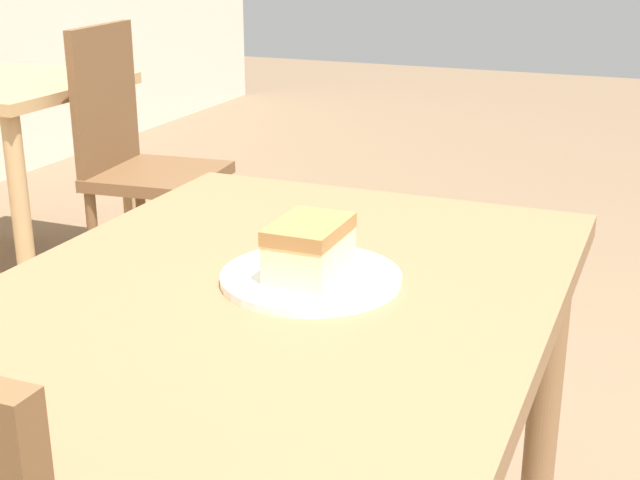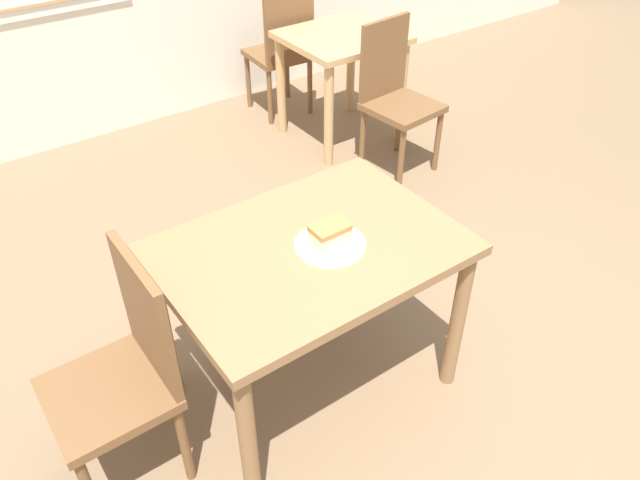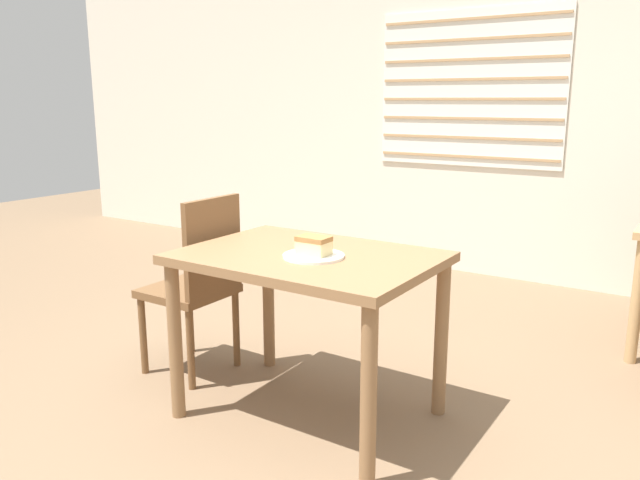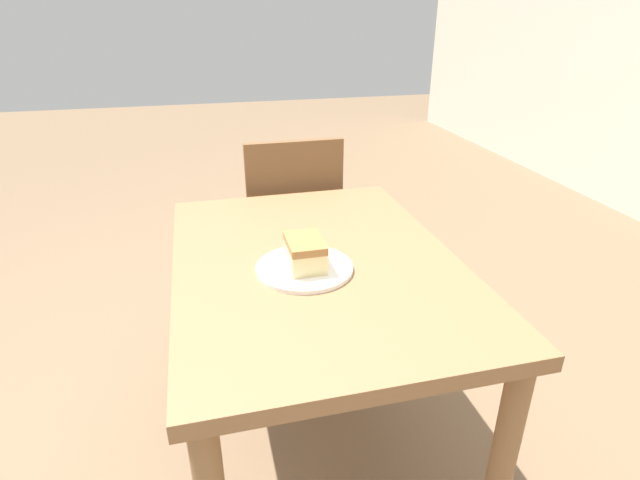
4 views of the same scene
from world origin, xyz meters
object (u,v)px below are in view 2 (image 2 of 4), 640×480
Objects in this scene: chair_far_corner at (395,94)px; cake_slice at (330,234)px; plate at (330,244)px; chair_near_window at (124,372)px; chair_far_opposite at (282,49)px; dining_table_far at (341,56)px; dining_table_near at (310,268)px.

cake_slice is at bearing -144.35° from chair_far_corner.
chair_far_corner is at bearing 41.23° from plate.
cake_slice is (0.77, -0.11, 0.30)m from chair_near_window.
chair_far_opposite is 2.58m from cake_slice.
chair_near_window is (-2.14, -1.63, -0.08)m from dining_table_far.
dining_table_near is 1.15× the size of chair_near_window.
dining_table_near is 4.15× the size of plate.
plate is 1.93× the size of cake_slice.
cake_slice is (-1.37, -1.73, 0.22)m from dining_table_far.
plate is at bearing -71.45° from cake_slice.
chair_far_corner is at bearing 101.83° from chair_far_opposite.
chair_far_opposite is (1.30, 2.20, -0.14)m from dining_table_near.
dining_table_near is at bearing 84.90° from chair_near_window.
chair_near_window is 6.97× the size of cake_slice.
chair_far_corner and chair_far_opposite have the same top height.
chair_far_opposite is at bearing 59.54° from dining_table_near.
chair_far_corner is 3.61× the size of plate.
dining_table_near is 1.15× the size of chair_far_opposite.
cake_slice is (-1.40, -1.22, 0.30)m from chair_far_corner.
dining_table_near is at bearing 62.65° from chair_far_opposite.
chair_near_window and chair_far_corner have the same top height.
chair_far_opposite is at bearing 136.77° from chair_near_window.
chair_near_window is at bearing 172.19° from cake_slice.
chair_far_opposite reaches higher than plate.
plate is at bearing -144.29° from chair_far_corner.
dining_table_far is at bearing 127.22° from chair_near_window.
dining_table_far is 2.22m from cake_slice.
chair_near_window is at bearing 172.04° from plate.
chair_near_window is at bearing -158.29° from chair_far_corner.
cake_slice reaches higher than dining_table_near.
plate is at bearing 64.24° from chair_far_opposite.
chair_far_corner is at bearing 117.23° from chair_near_window.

